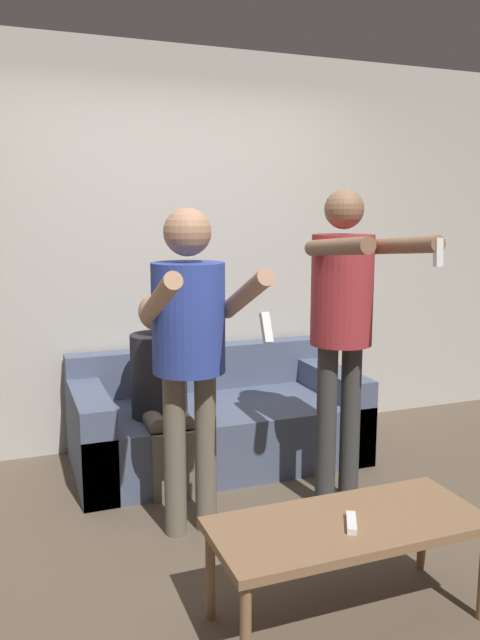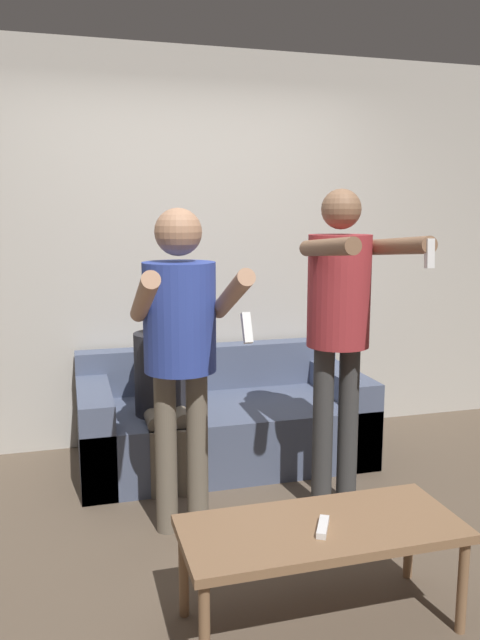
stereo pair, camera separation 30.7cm
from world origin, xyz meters
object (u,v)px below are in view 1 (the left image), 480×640
Objects in this scene: remote_on_table at (351,523)px; person_standing_right at (343,311)px; couch at (216,423)px; coffee_table at (348,531)px; person_seated at (161,380)px; person_standing_left at (190,334)px.

person_standing_right is at bearing 62.85° from remote_on_table.
couch reaches higher than coffee_table.
person_seated is at bearing 103.31° from coffee_table.
person_standing_left is at bearing 111.93° from remote_on_table.
person_standing_right is at bearing -64.35° from couch.
coffee_table is 0.07m from remote_on_table.
couch is at bearing 115.65° from person_standing_right.
remote_on_table is at bearing -77.40° from person_seated.
person_seated is at bearing 102.60° from remote_on_table.
person_standing_right is 1.17m from person_seated.
person_standing_left reaches higher than coffee_table.
person_standing_right is (0.42, -0.88, 0.84)m from couch.
couch is at bearing 88.74° from coffee_table.
couch is 1.68× the size of coffee_table.
remote_on_table is (-0.05, -1.79, 0.18)m from couch.
person_standing_left is (-0.42, -0.87, 0.78)m from couch.
person_standing_left is at bearing 179.84° from person_standing_right.
coffee_table is 7.31× the size of remote_on_table.
remote_on_table is at bearing -91.59° from couch.
person_standing_right is 1.22m from coffee_table.
person_seated reaches higher than couch.
coffee_table is at bearing -66.55° from person_standing_left.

